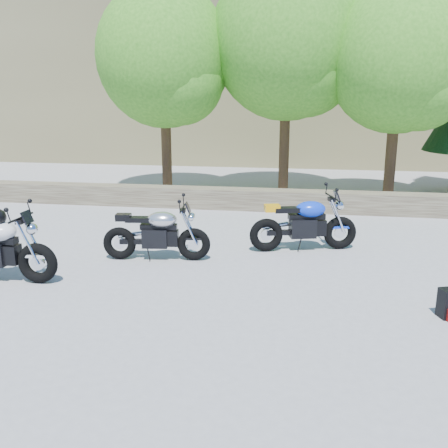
{
  "coord_description": "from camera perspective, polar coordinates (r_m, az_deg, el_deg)",
  "views": [
    {
      "loc": [
        1.47,
        -6.55,
        2.7
      ],
      "look_at": [
        0.2,
        1.0,
        0.75
      ],
      "focal_mm": 40.0,
      "sensor_mm": 36.0,
      "label": 1
    }
  ],
  "objects": [
    {
      "name": "ground",
      "position": [
        7.24,
        -2.9,
        -7.64
      ],
      "size": [
        90.0,
        90.0,
        0.0
      ],
      "primitive_type": "plane",
      "color": "gray",
      "rests_on": "ground"
    },
    {
      "name": "blue_bike",
      "position": [
        9.08,
        9.18,
        -0.03
      ],
      "size": [
        1.94,
        0.78,
        0.99
      ],
      "rotation": [
        0.0,
        0.0,
        0.28
      ],
      "color": "black",
      "rests_on": "ground"
    },
    {
      "name": "tree_decid_mid",
      "position": [
        14.16,
        7.67,
        19.59
      ],
      "size": [
        4.08,
        4.08,
        6.24
      ],
      "color": "#382314",
      "rests_on": "ground"
    },
    {
      "name": "silver_bike",
      "position": [
        8.51,
        -7.66,
        -1.17
      ],
      "size": [
        1.84,
        0.58,
        0.92
      ],
      "rotation": [
        0.0,
        0.0,
        0.12
      ],
      "color": "black",
      "rests_on": "ground"
    },
    {
      "name": "tree_decid_right",
      "position": [
        13.7,
        19.81,
        16.82
      ],
      "size": [
        3.54,
        3.54,
        5.41
      ],
      "color": "#382314",
      "rests_on": "ground"
    },
    {
      "name": "hillside",
      "position": [
        34.92,
        12.92,
        21.85
      ],
      "size": [
        80.0,
        30.0,
        15.0
      ],
      "primitive_type": "cube",
      "color": "brown",
      "rests_on": "ground"
    },
    {
      "name": "tree_decid_left",
      "position": [
        14.25,
        -6.52,
        17.95
      ],
      "size": [
        3.67,
        3.67,
        5.62
      ],
      "color": "#382314",
      "rests_on": "ground"
    },
    {
      "name": "stone_wall",
      "position": [
        12.39,
        2.55,
        2.86
      ],
      "size": [
        22.0,
        0.55,
        0.5
      ],
      "primitive_type": "cube",
      "color": "#483C30",
      "rests_on": "ground"
    }
  ]
}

